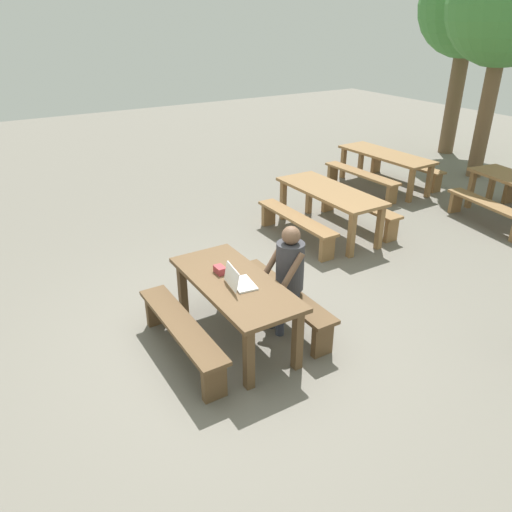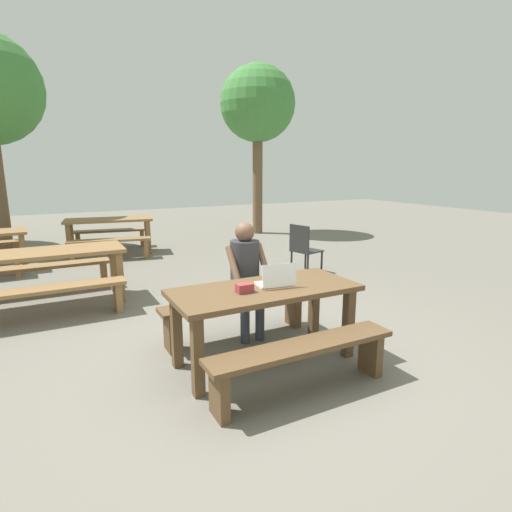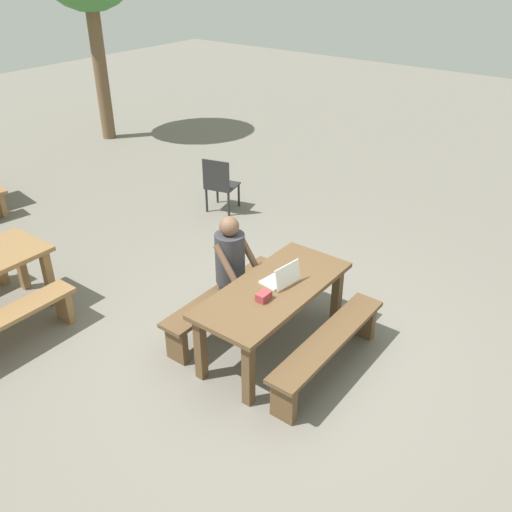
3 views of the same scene
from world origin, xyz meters
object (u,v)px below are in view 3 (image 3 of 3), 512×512
laptop (282,278)px  person_seated (233,263)px  picnic_table_front (274,297)px  small_pouch (264,296)px  plastic_chair (220,184)px

laptop → person_seated: person_seated is taller
picnic_table_front → laptop: bearing=-7.3°
picnic_table_front → person_seated: (0.11, 0.62, 0.12)m
small_pouch → person_seated: (0.35, 0.67, -0.04)m
plastic_chair → small_pouch: bearing=122.6°
picnic_table_front → small_pouch: (-0.24, -0.05, 0.16)m
plastic_chair → picnic_table_front: bearing=125.0°
picnic_table_front → laptop: laptop is taller
person_seated → small_pouch: bearing=-117.5°
laptop → person_seated: 0.64m
picnic_table_front → person_seated: size_ratio=1.38×
small_pouch → plastic_chair: 3.65m
picnic_table_front → small_pouch: bearing=-168.0°
laptop → small_pouch: bearing=13.6°
small_pouch → person_seated: person_seated is taller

